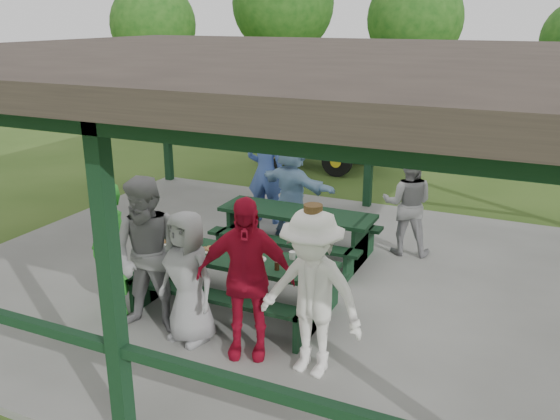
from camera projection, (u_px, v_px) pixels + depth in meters
The scene contains 19 objects.
ground at pixel (291, 283), 8.77m from camera, with size 90.00×90.00×0.00m, color #2F4C17.
concrete_slab at pixel (291, 280), 8.75m from camera, with size 10.00×8.00×0.10m, color slate.
pavilion_structure at pixel (293, 64), 7.77m from camera, with size 10.60×8.60×3.24m.
picnic_table_near at pixel (235, 275), 7.66m from camera, with size 2.65×1.39×0.75m.
picnic_table_far at pixel (297, 228), 9.38m from camera, with size 2.45×1.39×0.75m.
table_setting at pixel (236, 252), 7.60m from camera, with size 2.43×0.45×0.10m.
contestant_green at pixel (110, 251), 7.42m from camera, with size 0.63×0.42×1.74m, color green.
contestant_grey_left at pixel (150, 256), 6.99m from camera, with size 0.94×0.73×1.93m, color gray.
contestant_grey_mid at pixel (188, 277), 6.82m from camera, with size 0.78×0.51×1.60m, color gray.
contestant_red at pixel (245, 278), 6.50m from camera, with size 1.09×0.45×1.86m, color #AF0E28.
contestant_white_fedora at pixel (312, 294), 6.15m from camera, with size 1.27×0.83×1.90m.
spectator_lblue at pixel (292, 188), 10.09m from camera, with size 1.62×0.52×1.74m, color #91BAE1.
spectator_blue at pixel (266, 172), 10.77m from camera, with size 0.70×0.46×1.92m, color #3F5AA5.
spectator_grey at pixel (408, 204), 9.37m from camera, with size 0.81×0.63×1.67m, color gray.
pickup_truck at pixel (520, 135), 15.89m from camera, with size 2.34×5.08×1.41m, color silver.
farm_trailer at pixel (317, 141), 15.38m from camera, with size 3.84×1.80×1.34m.
tree_far_left at pixel (283, 4), 22.97m from camera, with size 3.95×3.95×6.18m.
tree_left at pixel (415, 19), 21.19m from camera, with size 3.42×3.42×5.35m.
tree_edge_left at pixel (153, 25), 22.51m from camera, with size 3.23×3.23×5.05m.
Camera 1 is at (3.19, -7.32, 3.78)m, focal length 38.00 mm.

